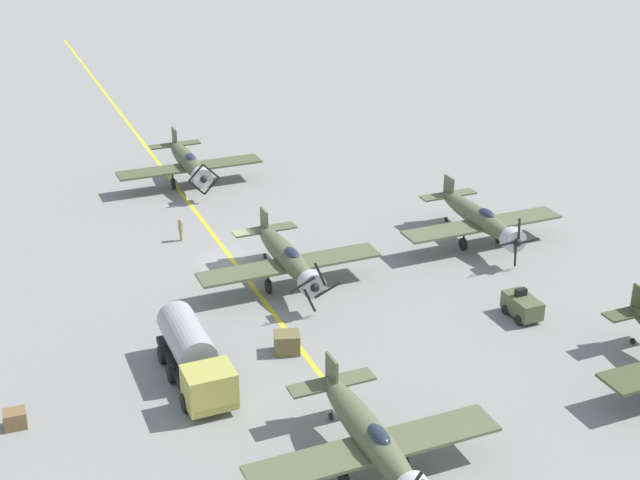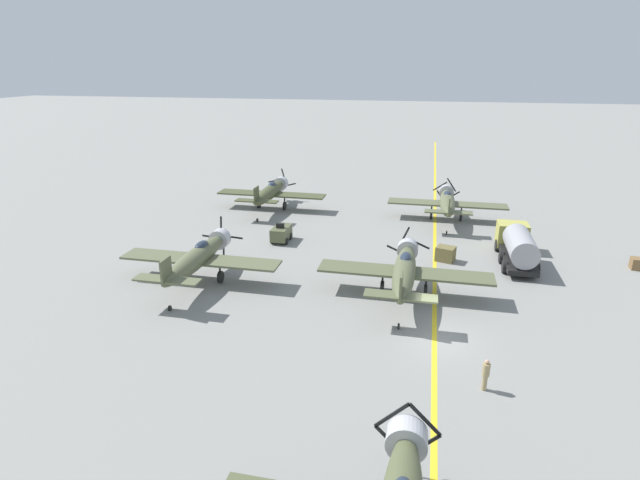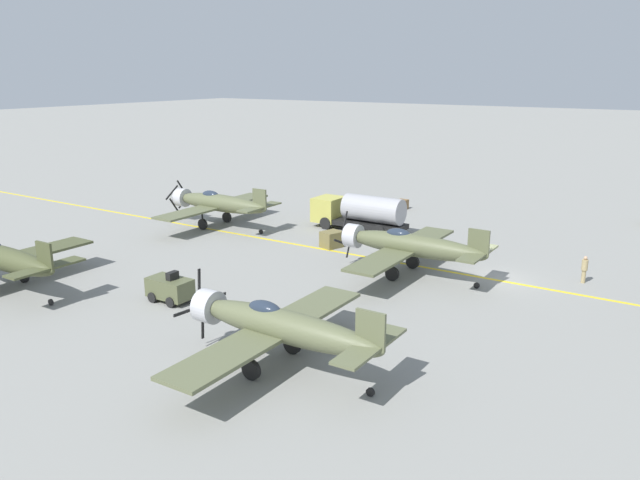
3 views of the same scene
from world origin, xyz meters
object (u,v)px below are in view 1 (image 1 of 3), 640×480
object	(u,v)px
airplane_mid_center	(288,258)
fuel_tanker	(194,357)
airplane_mid_left	(480,219)
supply_crate_by_tanker	(287,343)
airplane_far_center	(372,438)
tow_tractor	(522,305)
supply_crate_mid_lane	(15,419)
airplane_near_center	(189,162)
ground_crew_walking	(181,229)

from	to	relation	value
airplane_mid_center	fuel_tanker	distance (m)	12.07
airplane_mid_left	supply_crate_by_tanker	world-z (taller)	airplane_mid_left
airplane_mid_center	airplane_far_center	world-z (taller)	airplane_mid_center
tow_tractor	supply_crate_mid_lane	xyz separation A→B (m)	(29.43, -0.31, -0.34)
airplane_mid_center	supply_crate_mid_lane	xyz separation A→B (m)	(17.84, 8.99, -1.56)
supply_crate_mid_lane	fuel_tanker	bearing A→B (deg)	-176.82
airplane_mid_left	tow_tractor	size ratio (longest dim) A/B	4.62
airplane_near_center	ground_crew_walking	world-z (taller)	airplane_near_center
airplane_mid_center	airplane_far_center	bearing A→B (deg)	81.57
airplane_mid_left	ground_crew_walking	xyz separation A→B (m)	(19.45, -8.94, -1.08)
airplane_mid_center	supply_crate_by_tanker	xyz separation A→B (m)	(2.97, 7.59, -1.41)
supply_crate_by_tanker	airplane_mid_center	bearing A→B (deg)	-111.40
airplane_near_center	airplane_mid_left	bearing A→B (deg)	133.22
tow_tractor	supply_crate_by_tanker	bearing A→B (deg)	-6.71
airplane_near_center	airplane_far_center	xyz separation A→B (m)	(2.23, 39.55, -0.00)
airplane_mid_center	airplane_near_center	world-z (taller)	airplane_mid_center
airplane_mid_left	supply_crate_by_tanker	xyz separation A→B (m)	(17.85, 8.39, -1.41)
fuel_tanker	ground_crew_walking	bearing A→B (deg)	-102.41
airplane_near_center	ground_crew_walking	size ratio (longest dim) A/B	7.00
airplane_near_center	supply_crate_mid_lane	world-z (taller)	airplane_near_center
tow_tractor	ground_crew_walking	world-z (taller)	tow_tractor
airplane_mid_left	tow_tractor	xyz separation A→B (m)	(3.29, 10.11, -1.22)
supply_crate_mid_lane	airplane_far_center	bearing A→B (deg)	145.53
supply_crate_by_tanker	supply_crate_mid_lane	xyz separation A→B (m)	(14.86, 1.40, -0.15)
fuel_tanker	tow_tractor	size ratio (longest dim) A/B	3.08
ground_crew_walking	supply_crate_by_tanker	size ratio (longest dim) A/B	1.19
airplane_mid_center	ground_crew_walking	distance (m)	10.81
airplane_near_center	fuel_tanker	distance (m)	29.99
airplane_far_center	ground_crew_walking	bearing A→B (deg)	-76.94
airplane_mid_center	airplane_far_center	distance (m)	19.29
tow_tractor	supply_crate_mid_lane	world-z (taller)	tow_tractor
airplane_far_center	supply_crate_mid_lane	world-z (taller)	airplane_far_center
supply_crate_by_tanker	fuel_tanker	bearing A→B (deg)	9.03
fuel_tanker	tow_tractor	xyz separation A→B (m)	(-20.17, 0.82, -0.72)
airplane_mid_left	supply_crate_by_tanker	size ratio (longest dim) A/B	8.32
airplane_near_center	supply_crate_mid_lane	distance (m)	34.02
ground_crew_walking	supply_crate_mid_lane	bearing A→B (deg)	54.69
ground_crew_walking	supply_crate_mid_lane	distance (m)	22.96
airplane_mid_center	airplane_mid_left	size ratio (longest dim) A/B	1.00
ground_crew_walking	supply_crate_by_tanker	xyz separation A→B (m)	(-1.59, 17.33, -0.34)
airplane_mid_center	supply_crate_mid_lane	distance (m)	20.03
supply_crate_by_tanker	supply_crate_mid_lane	size ratio (longest dim) A/B	1.32
airplane_near_center	airplane_far_center	distance (m)	39.61
airplane_near_center	tow_tractor	bearing A→B (deg)	117.26
fuel_tanker	airplane_mid_left	bearing A→B (deg)	-158.41
supply_crate_mid_lane	tow_tractor	bearing A→B (deg)	179.40
airplane_far_center	airplane_near_center	bearing A→B (deg)	-82.81
fuel_tanker	airplane_mid_center	bearing A→B (deg)	-135.34
tow_tractor	airplane_far_center	bearing A→B (deg)	33.23
airplane_far_center	supply_crate_mid_lane	size ratio (longest dim) A/B	11.02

